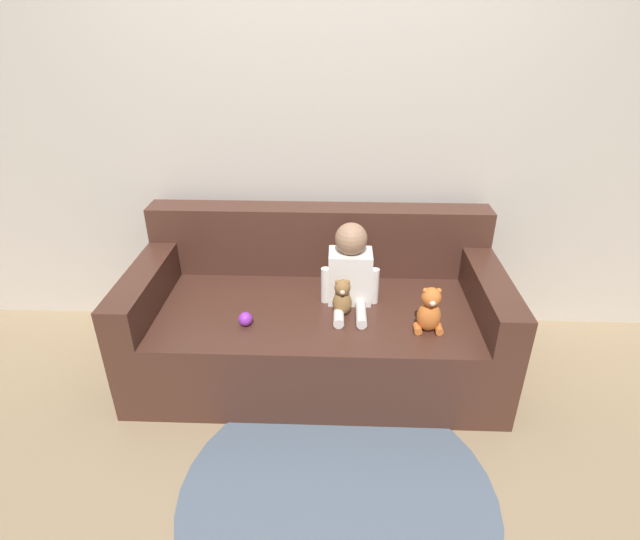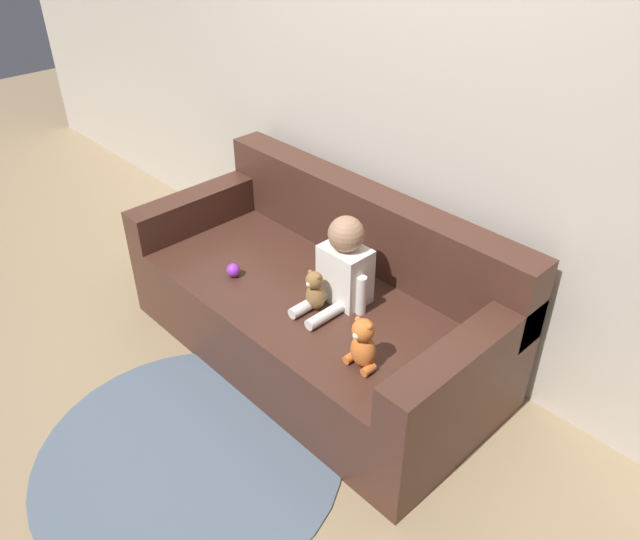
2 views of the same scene
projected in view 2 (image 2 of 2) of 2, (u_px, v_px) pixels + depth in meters
The scene contains 8 objects.
ground_plane at pixel (313, 352), 3.30m from camera, with size 12.00×12.00×0.00m, color #9E8460.
wall_back at pixel (398, 86), 2.89m from camera, with size 8.00×0.05×2.60m.
couch at pixel (320, 304), 3.17m from camera, with size 1.94×0.93×0.83m.
person_baby at pixel (343, 266), 2.87m from camera, with size 0.30×0.37×0.44m.
teddy_bear_brown at pixel (315, 291), 2.86m from camera, with size 0.10×0.09×0.20m.
plush_toy_side at pixel (363, 345), 2.53m from camera, with size 0.14×0.11×0.24m.
toy_ball at pixel (233, 270), 3.12m from camera, with size 0.07×0.07×0.07m.
floor_rug at pixel (190, 455), 2.73m from camera, with size 1.34×1.34×0.01m.
Camera 2 is at (1.83, -1.70, 2.20)m, focal length 35.00 mm.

